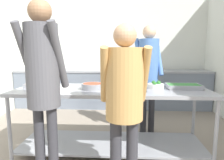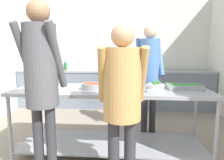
# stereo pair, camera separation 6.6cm
# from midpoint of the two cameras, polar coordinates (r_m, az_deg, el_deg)

# --- Properties ---
(wall_rear) EXTENTS (4.71, 0.06, 2.65)m
(wall_rear) POSITION_cam_midpoint_polar(r_m,az_deg,el_deg) (5.14, 1.27, 7.98)
(wall_rear) COLOR silver
(wall_rear) RESTS_ON ground_plane
(back_counter) EXTENTS (4.55, 0.65, 0.90)m
(back_counter) POSITION_cam_midpoint_polar(r_m,az_deg,el_deg) (4.85, 0.98, -2.44)
(back_counter) COLOR slate
(back_counter) RESTS_ON ground_plane
(serving_counter) EXTENTS (2.48, 0.81, 0.86)m
(serving_counter) POSITION_cam_midpoint_polar(r_m,az_deg,el_deg) (2.65, 0.55, -8.43)
(serving_counter) COLOR gray
(serving_counter) RESTS_ON ground_plane
(serving_tray_greens) EXTENTS (0.36, 0.33, 0.05)m
(serving_tray_greens) POSITION_cam_midpoint_polar(r_m,az_deg,el_deg) (2.91, -18.73, -1.22)
(serving_tray_greens) COLOR gray
(serving_tray_greens) RESTS_ON serving_counter
(plate_stack) EXTENTS (0.27, 0.27, 0.06)m
(plate_stack) POSITION_cam_midpoint_polar(r_m,az_deg,el_deg) (2.48, -14.26, -2.50)
(plate_stack) COLOR white
(plate_stack) RESTS_ON serving_counter
(sauce_pan) EXTENTS (0.42, 0.28, 0.08)m
(sauce_pan) POSITION_cam_midpoint_polar(r_m,az_deg,el_deg) (2.55, -4.80, -1.73)
(sauce_pan) COLOR gray
(sauce_pan) RESTS_ON serving_counter
(serving_tray_vegetables) EXTENTS (0.42, 0.33, 0.05)m
(serving_tray_vegetables) POSITION_cam_midpoint_polar(r_m,az_deg,el_deg) (2.54, 5.51, -2.14)
(serving_tray_vegetables) COLOR gray
(serving_tray_vegetables) RESTS_ON serving_counter
(broccoli_bowl) EXTENTS (0.21, 0.21, 0.10)m
(broccoli_bowl) POSITION_cam_midpoint_polar(r_m,az_deg,el_deg) (2.67, 13.09, -1.61)
(broccoli_bowl) COLOR silver
(broccoli_bowl) RESTS_ON serving_counter
(serving_tray_roast) EXTENTS (0.44, 0.27, 0.05)m
(serving_tray_roast) POSITION_cam_midpoint_polar(r_m,az_deg,el_deg) (2.75, 20.49, -1.84)
(serving_tray_roast) COLOR gray
(serving_tray_roast) RESTS_ON serving_counter
(guest_serving_left) EXTENTS (0.47, 0.35, 1.59)m
(guest_serving_left) POSITION_cam_midpoint_polar(r_m,az_deg,el_deg) (1.84, 3.96, -3.27)
(guest_serving_left) COLOR #2D2D33
(guest_serving_left) RESTS_ON ground_plane
(guest_serving_right) EXTENTS (0.42, 0.37, 1.80)m
(guest_serving_right) POSITION_cam_midpoint_polar(r_m,az_deg,el_deg) (1.96, -18.63, 1.74)
(guest_serving_right) COLOR #2D2D33
(guest_serving_right) RESTS_ON ground_plane
(cook_behind_counter) EXTENTS (0.47, 0.41, 1.75)m
(cook_behind_counter) POSITION_cam_midpoint_polar(r_m,az_deg,el_deg) (3.26, 11.24, 3.68)
(cook_behind_counter) COLOR #2D2D33
(cook_behind_counter) RESTS_ON ground_plane
(water_bottle) EXTENTS (0.08, 0.08, 0.23)m
(water_bottle) POSITION_cam_midpoint_polar(r_m,az_deg,el_deg) (5.03, -12.82, 4.05)
(water_bottle) COLOR #23602D
(water_bottle) RESTS_ON back_counter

